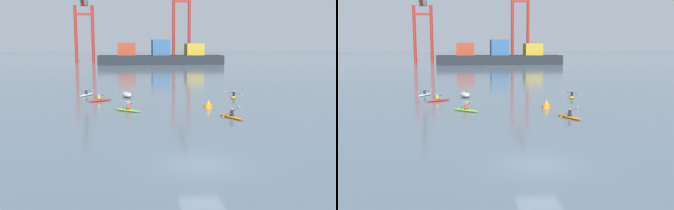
% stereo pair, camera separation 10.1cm
% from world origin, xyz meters
% --- Properties ---
extents(ground_plane, '(800.00, 800.00, 0.00)m').
position_xyz_m(ground_plane, '(0.00, 0.00, 0.00)').
color(ground_plane, slate).
extents(container_barge, '(44.61, 10.12, 8.89)m').
position_xyz_m(container_barge, '(9.29, 116.59, 2.86)').
color(container_barge, '#1E2328').
rests_on(container_barge, ground).
extents(gantry_crane_west, '(7.68, 17.27, 33.51)m').
position_xyz_m(gantry_crane_west, '(-18.86, 130.38, 15.71)').
color(gantry_crane_west, maroon).
rests_on(gantry_crane_west, ground).
extents(gantry_crane_west_mid, '(7.48, 17.71, 36.07)m').
position_xyz_m(gantry_crane_west_mid, '(19.23, 131.21, 18.69)').
color(gantry_crane_west_mid, maroon).
rests_on(gantry_crane_west_mid, ground).
extents(capsized_dinghy, '(1.78, 2.80, 0.76)m').
position_xyz_m(capsized_dinghy, '(-3.94, 29.47, 0.35)').
color(capsized_dinghy, beige).
rests_on(capsized_dinghy, ground).
extents(channel_buoy, '(0.90, 0.90, 1.00)m').
position_xyz_m(channel_buoy, '(4.77, 19.30, 0.36)').
color(channel_buoy, orange).
rests_on(channel_buoy, ground).
extents(kayak_yellow, '(2.15, 3.40, 0.95)m').
position_xyz_m(kayak_yellow, '(9.99, 27.29, 0.17)').
color(kayak_yellow, yellow).
rests_on(kayak_yellow, ground).
extents(kayak_lime, '(2.97, 2.67, 0.95)m').
position_xyz_m(kayak_lime, '(-4.03, 18.46, 0.17)').
color(kayak_lime, '#7ABC2D').
rests_on(kayak_lime, ground).
extents(kayak_orange, '(2.00, 3.36, 1.07)m').
position_xyz_m(kayak_orange, '(5.66, 13.55, 0.17)').
color(kayak_orange, orange).
rests_on(kayak_orange, ground).
extents(kayak_red, '(3.16, 2.39, 0.95)m').
position_xyz_m(kayak_red, '(-7.30, 26.10, 0.17)').
color(kayak_red, red).
rests_on(kayak_red, ground).
extents(kayak_white, '(2.06, 3.32, 0.95)m').
position_xyz_m(kayak_white, '(-9.38, 31.58, 0.17)').
color(kayak_white, silver).
rests_on(kayak_white, ground).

